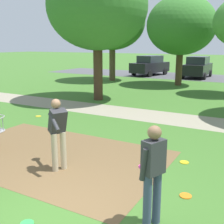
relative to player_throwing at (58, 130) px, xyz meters
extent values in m
plane|color=#3D6B28|center=(1.29, -1.68, -0.99)|extent=(160.00, 160.00, 0.00)
cube|color=brown|center=(-0.77, 0.61, -0.98)|extent=(6.01, 3.80, 0.01)
cylinder|color=gray|center=(-2.18, 0.18, -0.24)|extent=(0.01, 0.01, 0.40)
cylinder|color=gray|center=(-2.23, 0.32, -0.24)|extent=(0.01, 0.01, 0.40)
cylinder|color=gray|center=(-2.35, 0.40, -0.24)|extent=(0.01, 0.01, 0.40)
cylinder|color=tan|center=(-0.04, -0.11, -0.53)|extent=(0.14, 0.14, 0.92)
cylinder|color=tan|center=(0.07, 0.09, -0.53)|extent=(0.14, 0.14, 0.92)
cube|color=#2D2D33|center=(0.01, -0.01, 0.21)|extent=(0.50, 0.49, 0.60)
sphere|color=#9E7051|center=(-0.04, 0.02, 0.61)|extent=(0.22, 0.22, 0.22)
cylinder|color=#2D2D33|center=(-0.18, 0.27, 0.33)|extent=(0.56, 0.35, 0.21)
cylinder|color=#E53D99|center=(-0.43, 0.40, 0.30)|extent=(0.22, 0.22, 0.02)
cylinder|color=#2D2D33|center=(0.10, -0.24, 0.26)|extent=(0.47, 0.30, 0.37)
cylinder|color=#384260|center=(2.66, -1.05, -0.53)|extent=(0.14, 0.14, 0.92)
cylinder|color=#384260|center=(2.75, -0.84, -0.53)|extent=(0.14, 0.14, 0.92)
cube|color=#2D2D33|center=(2.71, -0.94, 0.21)|extent=(0.34, 0.42, 0.56)
sphere|color=brown|center=(2.71, -0.94, 0.61)|extent=(0.22, 0.22, 0.22)
cylinder|color=#2D2D33|center=(2.62, -1.11, 0.13)|extent=(0.19, 0.15, 0.55)
cylinder|color=#2D2D33|center=(2.76, -0.76, 0.13)|extent=(0.19, 0.15, 0.55)
cylinder|color=#E53D99|center=(2.54, -0.88, -0.02)|extent=(0.22, 0.22, 0.02)
cylinder|color=gold|center=(-4.05, 3.59, -0.98)|extent=(0.23, 0.23, 0.02)
cylinder|color=#1E93DB|center=(1.17, 3.09, -0.98)|extent=(0.25, 0.25, 0.02)
cylinder|color=green|center=(0.89, -1.94, -0.98)|extent=(0.23, 0.23, 0.02)
cylinder|color=gold|center=(2.50, 1.84, -0.98)|extent=(0.22, 0.22, 0.02)
cylinder|color=orange|center=(2.97, 0.23, -0.98)|extent=(0.24, 0.24, 0.02)
cylinder|color=brown|center=(-7.16, 15.52, 0.36)|extent=(0.49, 0.49, 2.69)
ellipsoid|color=#428433|center=(-7.16, 15.52, 3.65)|extent=(5.17, 5.17, 4.39)
cylinder|color=#4C3823|center=(-1.65, 15.45, 0.20)|extent=(0.47, 0.47, 2.37)
ellipsoid|color=#38752D|center=(-1.65, 15.45, 3.18)|extent=(4.79, 4.79, 4.07)
cylinder|color=#422D1E|center=(-3.80, 7.91, 0.43)|extent=(0.48, 0.48, 2.84)
ellipsoid|color=#38752D|center=(-3.80, 7.91, 3.75)|extent=(5.07, 5.07, 4.31)
cube|color=black|center=(-5.98, 20.78, -0.24)|extent=(2.66, 4.49, 0.90)
cube|color=#2D333D|center=(-5.98, 20.78, 0.53)|extent=(2.01, 2.47, 0.64)
cylinder|color=black|center=(-6.58, 22.24, -0.69)|extent=(0.30, 0.62, 0.60)
cylinder|color=black|center=(-4.83, 21.86, -0.69)|extent=(0.30, 0.62, 0.60)
cylinder|color=black|center=(-7.14, 19.70, -0.69)|extent=(0.30, 0.62, 0.60)
cylinder|color=black|center=(-5.38, 19.31, -0.69)|extent=(0.30, 0.62, 0.60)
cube|color=black|center=(-1.56, 20.99, -0.24)|extent=(1.83, 4.21, 0.90)
cube|color=#2D333D|center=(-1.56, 20.99, 0.53)|extent=(1.60, 2.19, 0.64)
cylinder|color=black|center=(-2.47, 22.29, -0.69)|extent=(0.18, 0.60, 0.60)
cylinder|color=black|center=(-0.67, 22.30, -0.69)|extent=(0.18, 0.60, 0.60)
cylinder|color=black|center=(-2.46, 19.69, -0.69)|extent=(0.18, 0.60, 0.60)
cylinder|color=black|center=(-0.66, 19.70, -0.69)|extent=(0.18, 0.60, 0.60)
cube|color=gray|center=(1.29, 5.96, -0.98)|extent=(40.00, 2.00, 0.00)
camera|label=1|loc=(4.17, -4.92, 1.94)|focal=45.84mm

